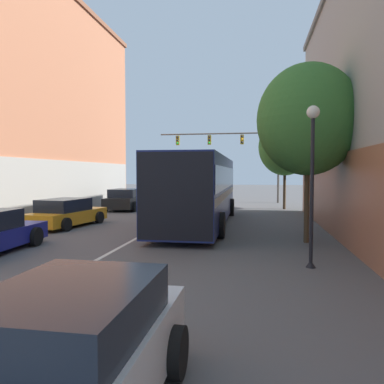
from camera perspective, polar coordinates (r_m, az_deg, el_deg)
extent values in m
cube|color=silver|center=(17.82, -4.86, -5.08)|extent=(0.14, 49.23, 0.01)
cube|color=#9E998E|center=(20.57, -22.63, 0.24)|extent=(0.24, 25.68, 3.20)
cube|color=#A86647|center=(13.49, 22.94, -1.07)|extent=(0.24, 23.81, 3.20)
cube|color=navy|center=(18.05, 1.23, 0.52)|extent=(2.74, 12.15, 3.00)
cube|color=black|center=(18.04, 1.23, 2.24)|extent=(2.79, 11.90, 0.96)
cube|color=beige|center=(18.06, 1.23, -0.24)|extent=(2.77, 12.03, 0.30)
cube|color=black|center=(12.11, -2.64, -0.67)|extent=(2.51, 0.10, 2.88)
cylinder|color=black|center=(22.04, -0.83, -2.23)|extent=(0.31, 1.00, 1.00)
cylinder|color=black|center=(21.74, 6.00, -2.32)|extent=(0.31, 1.00, 1.00)
cylinder|color=black|center=(14.74, -5.85, -4.83)|extent=(0.31, 1.00, 1.00)
cylinder|color=black|center=(14.30, 4.41, -5.06)|extent=(0.31, 1.00, 1.00)
cube|color=silver|center=(4.10, -19.60, -25.68)|extent=(1.62, 3.90, 0.73)
cube|color=black|center=(4.04, -18.05, -16.67)|extent=(1.49, 2.03, 0.49)
cylinder|color=black|center=(5.51, -21.04, -20.46)|extent=(0.22, 0.63, 0.63)
cylinder|color=black|center=(4.93, -2.56, -23.19)|extent=(0.22, 0.63, 0.63)
cube|color=orange|center=(18.39, -18.50, -3.59)|extent=(2.27, 4.44, 0.57)
cube|color=black|center=(18.16, -18.92, -1.88)|extent=(1.86, 2.40, 0.56)
cylinder|color=black|center=(19.99, -18.35, -3.52)|extent=(0.30, 0.61, 0.58)
cylinder|color=black|center=(19.00, -13.96, -3.78)|extent=(0.30, 0.61, 0.58)
cylinder|color=black|center=(17.93, -23.30, -4.34)|extent=(0.30, 0.61, 0.58)
cylinder|color=black|center=(16.82, -18.66, -4.72)|extent=(0.30, 0.61, 0.58)
cylinder|color=black|center=(13.87, -22.71, -6.28)|extent=(0.24, 0.65, 0.64)
cube|color=navy|center=(31.11, -5.67, -0.65)|extent=(1.97, 4.02, 0.72)
cube|color=black|center=(30.90, -5.80, 0.48)|extent=(1.67, 2.15, 0.52)
cylinder|color=black|center=(32.55, -6.31, -0.87)|extent=(0.28, 0.68, 0.66)
cylinder|color=black|center=(31.98, -3.48, -0.93)|extent=(0.28, 0.68, 0.66)
cylinder|color=black|center=(30.32, -7.97, -1.16)|extent=(0.28, 0.68, 0.66)
cylinder|color=black|center=(29.71, -4.96, -1.23)|extent=(0.28, 0.68, 0.66)
cube|color=black|center=(25.69, -9.94, -1.49)|extent=(1.94, 4.24, 0.68)
cube|color=black|center=(25.46, -10.11, -0.15)|extent=(1.76, 2.22, 0.55)
cylinder|color=black|center=(27.26, -10.98, -1.65)|extent=(0.23, 0.66, 0.66)
cylinder|color=black|center=(26.66, -7.06, -1.72)|extent=(0.23, 0.66, 0.66)
cylinder|color=black|center=(24.83, -13.03, -2.12)|extent=(0.23, 0.66, 0.66)
cylinder|color=black|center=(24.17, -8.77, -2.21)|extent=(0.23, 0.66, 0.66)
cylinder|color=#514C47|center=(31.73, 13.04, 3.88)|extent=(0.18, 0.18, 6.09)
cylinder|color=#514C47|center=(32.02, 4.02, 8.86)|extent=(10.00, 0.12, 0.12)
cube|color=#9E8419|center=(31.83, 7.64, 7.94)|extent=(0.28, 0.24, 0.80)
sphere|color=black|center=(31.70, 7.63, 8.41)|extent=(0.18, 0.18, 0.18)
sphere|color=orange|center=(31.68, 7.63, 7.96)|extent=(0.18, 0.18, 0.18)
sphere|color=black|center=(31.66, 7.62, 7.52)|extent=(0.18, 0.18, 0.18)
cube|color=#9E8419|center=(32.05, 2.67, 7.93)|extent=(0.28, 0.24, 0.80)
sphere|color=black|center=(31.93, 2.64, 8.39)|extent=(0.18, 0.18, 0.18)
sphere|color=black|center=(31.90, 2.64, 7.95)|extent=(0.18, 0.18, 0.18)
sphere|color=green|center=(31.88, 2.64, 7.51)|extent=(0.18, 0.18, 0.18)
cube|color=#9E8419|center=(32.51, -2.19, 7.86)|extent=(0.28, 0.24, 0.80)
sphere|color=black|center=(32.38, -2.24, 8.32)|extent=(0.18, 0.18, 0.18)
sphere|color=black|center=(32.36, -2.24, 7.88)|extent=(0.18, 0.18, 0.18)
sphere|color=green|center=(32.34, -2.24, 7.44)|extent=(0.18, 0.18, 0.18)
cone|color=black|center=(10.49, 17.63, -10.37)|extent=(0.26, 0.26, 0.20)
cylinder|color=black|center=(10.22, 17.80, -0.12)|extent=(0.10, 0.10, 3.94)
sphere|color=#EFE5CC|center=(10.33, 17.98, 11.51)|extent=(0.34, 0.34, 0.34)
cylinder|color=#4C3823|center=(13.91, 17.08, -1.58)|extent=(0.19, 0.19, 2.84)
ellipsoid|color=#38702D|center=(14.00, 17.26, 10.50)|extent=(3.57, 3.21, 3.93)
cylinder|color=#3D2D1E|center=(26.32, 13.91, 0.43)|extent=(0.19, 0.19, 2.75)
ellipsoid|color=#38702D|center=(26.35, 13.99, 6.73)|extent=(3.57, 3.21, 3.92)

